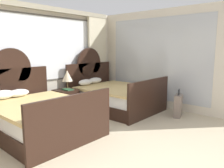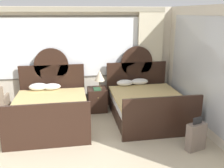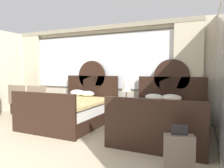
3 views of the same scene
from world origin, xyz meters
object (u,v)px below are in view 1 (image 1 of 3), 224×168
Objects in this scene: bed_near_mirror at (115,96)px; table_lamp_on_nightstand at (67,76)px; suitcase_on_floor at (178,106)px; bed_near_window at (38,115)px; book_on_nightstand at (68,90)px; nightstand_between_beds at (66,102)px.

bed_near_mirror is 1.40m from table_lamp_on_nightstand.
bed_near_mirror is 3.20× the size of suitcase_on_floor.
book_on_nightstand is at bearing 25.32° from bed_near_window.
bed_near_mirror is 1.32m from book_on_nightstand.
bed_near_mirror reaches higher than nightstand_between_beds.
table_lamp_on_nightstand is 0.72× the size of suitcase_on_floor.
bed_near_mirror reaches higher than suitcase_on_floor.
bed_near_window is 1.00× the size of bed_near_mirror.
bed_near_mirror is (2.32, -0.00, -0.00)m from bed_near_window.
bed_near_window reaches higher than book_on_nightstand.
book_on_nightstand is 0.38× the size of suitcase_on_floor.
bed_near_window is 3.48× the size of nightstand_between_beds.
suitcase_on_floor reaches higher than nightstand_between_beds.
bed_near_window reaches higher than nightstand_between_beds.
book_on_nightstand is at bearing -128.08° from table_lamp_on_nightstand.
book_on_nightstand is 2.75m from suitcase_on_floor.
nightstand_between_beds is 2.39× the size of book_on_nightstand.
nightstand_between_beds is at bearing -174.91° from table_lamp_on_nightstand.
nightstand_between_beds is at bearing 29.01° from bed_near_window.
table_lamp_on_nightstand is 1.88× the size of book_on_nightstand.
bed_near_window is at bearing -152.21° from table_lamp_on_nightstand.
nightstand_between_beds is (-1.16, 0.65, -0.04)m from bed_near_mirror.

